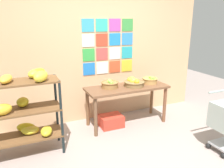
{
  "coord_description": "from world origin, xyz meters",
  "views": [
    {
      "loc": [
        -1.41,
        -2.17,
        1.87
      ],
      "look_at": [
        0.01,
        1.09,
        0.84
      ],
      "focal_mm": 36.04,
      "sensor_mm": 36.0,
      "label": 1
    }
  ],
  "objects_px": {
    "display_table": "(127,92)",
    "produce_crate_under_table": "(111,121)",
    "fruit_basket_back_right": "(134,83)",
    "fruit_basket_right": "(150,80)",
    "banana_shelf_unit": "(26,107)",
    "fruit_basket_centre": "(110,84)"
  },
  "relations": [
    {
      "from": "banana_shelf_unit",
      "to": "fruit_basket_right",
      "type": "bearing_deg",
      "value": 8.32
    },
    {
      "from": "banana_shelf_unit",
      "to": "produce_crate_under_table",
      "type": "bearing_deg",
      "value": 11.88
    },
    {
      "from": "fruit_basket_centre",
      "to": "fruit_basket_back_right",
      "type": "height_order",
      "value": "fruit_basket_back_right"
    },
    {
      "from": "display_table",
      "to": "produce_crate_under_table",
      "type": "relative_size",
      "value": 3.65
    },
    {
      "from": "banana_shelf_unit",
      "to": "fruit_basket_back_right",
      "type": "distance_m",
      "value": 1.85
    },
    {
      "from": "display_table",
      "to": "fruit_basket_back_right",
      "type": "relative_size",
      "value": 3.98
    },
    {
      "from": "display_table",
      "to": "fruit_basket_back_right",
      "type": "xyz_separation_m",
      "value": [
        0.12,
        -0.02,
        0.17
      ]
    },
    {
      "from": "produce_crate_under_table",
      "to": "fruit_basket_back_right",
      "type": "bearing_deg",
      "value": -2.48
    },
    {
      "from": "banana_shelf_unit",
      "to": "produce_crate_under_table",
      "type": "xyz_separation_m",
      "value": [
        1.4,
        0.29,
        -0.6
      ]
    },
    {
      "from": "fruit_basket_centre",
      "to": "banana_shelf_unit",
      "type": "bearing_deg",
      "value": -165.86
    },
    {
      "from": "display_table",
      "to": "produce_crate_under_table",
      "type": "xyz_separation_m",
      "value": [
        -0.31,
        0.0,
        -0.51
      ]
    },
    {
      "from": "fruit_basket_right",
      "to": "fruit_basket_back_right",
      "type": "bearing_deg",
      "value": -172.78
    },
    {
      "from": "fruit_basket_centre",
      "to": "fruit_basket_right",
      "type": "height_order",
      "value": "fruit_basket_centre"
    },
    {
      "from": "display_table",
      "to": "fruit_basket_centre",
      "type": "xyz_separation_m",
      "value": [
        -0.31,
        0.06,
        0.17
      ]
    },
    {
      "from": "display_table",
      "to": "fruit_basket_centre",
      "type": "distance_m",
      "value": 0.36
    },
    {
      "from": "fruit_basket_right",
      "to": "display_table",
      "type": "bearing_deg",
      "value": -176.73
    },
    {
      "from": "banana_shelf_unit",
      "to": "fruit_basket_centre",
      "type": "distance_m",
      "value": 1.44
    },
    {
      "from": "fruit_basket_centre",
      "to": "produce_crate_under_table",
      "type": "xyz_separation_m",
      "value": [
        -0.0,
        -0.06,
        -0.67
      ]
    },
    {
      "from": "fruit_basket_centre",
      "to": "produce_crate_under_table",
      "type": "relative_size",
      "value": 0.76
    },
    {
      "from": "banana_shelf_unit",
      "to": "display_table",
      "type": "xyz_separation_m",
      "value": [
        1.71,
        0.29,
        -0.09
      ]
    },
    {
      "from": "fruit_basket_back_right",
      "to": "fruit_basket_right",
      "type": "distance_m",
      "value": 0.37
    },
    {
      "from": "fruit_basket_back_right",
      "to": "produce_crate_under_table",
      "type": "relative_size",
      "value": 0.92
    }
  ]
}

